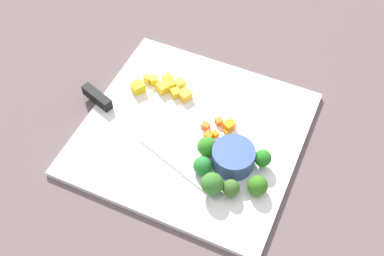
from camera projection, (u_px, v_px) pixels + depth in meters
ground_plane at (192, 135)px, 0.96m from camera, size 4.00×4.00×0.00m
cutting_board at (192, 133)px, 0.96m from camera, size 0.41×0.39×0.01m
prep_bowl at (233, 157)px, 0.89m from camera, size 0.08×0.08×0.04m
chef_knife at (122, 117)px, 0.96m from camera, size 0.35×0.14×0.02m
carrot_dice_0 at (227, 131)px, 0.95m from camera, size 0.02×0.02×0.01m
carrot_dice_1 at (215, 134)px, 0.94m from camera, size 0.02×0.02×0.01m
carrot_dice_2 at (219, 122)px, 0.96m from camera, size 0.02×0.02×0.01m
carrot_dice_3 at (229, 126)px, 0.95m from camera, size 0.02×0.03×0.02m
carrot_dice_4 at (208, 147)px, 0.92m from camera, size 0.02×0.02×0.01m
carrot_dice_5 at (208, 136)px, 0.94m from camera, size 0.02×0.01×0.01m
carrot_dice_6 at (206, 126)px, 0.95m from camera, size 0.02×0.01×0.01m
pepper_dice_0 at (168, 78)px, 1.02m from camera, size 0.02×0.02×0.02m
pepper_dice_1 at (176, 93)px, 1.00m from camera, size 0.03×0.03×0.02m
pepper_dice_2 at (154, 80)px, 1.02m from camera, size 0.02×0.02×0.02m
pepper_dice_3 at (148, 79)px, 1.02m from camera, size 0.02×0.02×0.01m
pepper_dice_4 at (163, 88)px, 1.01m from camera, size 0.03×0.03×0.02m
pepper_dice_5 at (138, 87)px, 1.01m from camera, size 0.03×0.03×0.02m
pepper_dice_6 at (170, 85)px, 1.01m from camera, size 0.03×0.03×0.02m
pepper_dice_7 at (185, 95)px, 1.00m from camera, size 0.03×0.03×0.02m
pepper_dice_8 at (179, 84)px, 1.01m from camera, size 0.03×0.03×0.02m
broccoli_floret_0 at (258, 186)px, 0.86m from camera, size 0.04×0.04×0.04m
broccoli_floret_1 at (212, 184)px, 0.85m from camera, size 0.04×0.04×0.05m
broccoli_floret_2 at (231, 188)px, 0.85m from camera, size 0.03×0.03×0.03m
broccoli_floret_3 at (207, 147)px, 0.90m from camera, size 0.04×0.04×0.04m
broccoli_floret_4 at (263, 158)px, 0.89m from camera, size 0.03×0.03×0.04m
broccoli_floret_5 at (202, 166)px, 0.88m from camera, size 0.03×0.03×0.03m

